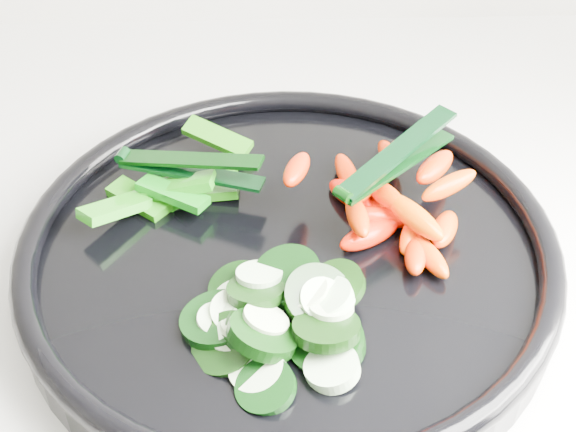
{
  "coord_description": "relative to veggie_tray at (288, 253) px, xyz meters",
  "views": [
    {
      "loc": [
        0.24,
        1.21,
        1.34
      ],
      "look_at": [
        0.25,
        1.61,
        0.99
      ],
      "focal_mm": 50.0,
      "sensor_mm": 36.0,
      "label": 1
    }
  ],
  "objects": [
    {
      "name": "veggie_tray",
      "position": [
        0.0,
        0.0,
        0.0
      ],
      "size": [
        0.49,
        0.49,
        0.04
      ],
      "color": "black",
      "rests_on": "counter"
    },
    {
      "name": "cucumber_pile",
      "position": [
        -0.01,
        -0.07,
        0.01
      ],
      "size": [
        0.13,
        0.14,
        0.04
      ],
      "color": "black",
      "rests_on": "veggie_tray"
    },
    {
      "name": "carrot_pile",
      "position": [
        0.07,
        0.03,
        0.02
      ],
      "size": [
        0.14,
        0.16,
        0.05
      ],
      "color": "#FF6500",
      "rests_on": "veggie_tray"
    },
    {
      "name": "pepper_pile",
      "position": [
        -0.08,
        0.06,
        0.01
      ],
      "size": [
        0.12,
        0.13,
        0.04
      ],
      "color": "#1C6809",
      "rests_on": "veggie_tray"
    },
    {
      "name": "tong_carrot",
      "position": [
        0.07,
        0.03,
        0.05
      ],
      "size": [
        0.09,
        0.09,
        0.02
      ],
      "color": "black",
      "rests_on": "carrot_pile"
    },
    {
      "name": "tong_pepper",
      "position": [
        -0.07,
        0.06,
        0.03
      ],
      "size": [
        0.11,
        0.05,
        0.02
      ],
      "color": "black",
      "rests_on": "pepper_pile"
    }
  ]
}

